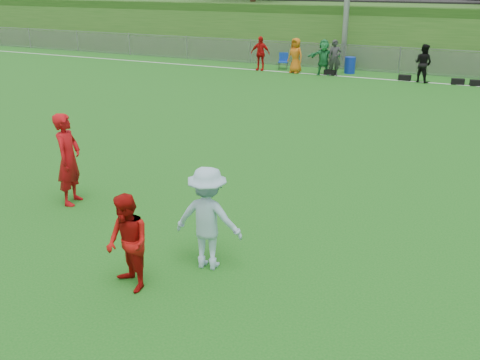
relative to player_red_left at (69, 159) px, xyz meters
The scene contains 11 objects.
ground 3.86m from the player_red_left, ahead, with size 120.00×120.00×0.00m, color #135B15.
sideline_far 17.83m from the player_red_left, 78.03° to the left, with size 60.00×0.10×0.01m, color white.
fence 19.77m from the player_red_left, 79.23° to the left, with size 58.00×0.06×1.30m.
berm 30.65m from the player_red_left, 83.08° to the left, with size 120.00×18.00×3.00m, color #1D4C15.
spectator_row 17.43m from the player_red_left, 87.86° to the left, with size 8.93×1.01×1.69m.
gear_bags 18.17m from the player_red_left, 74.88° to the left, with size 7.18×0.40×0.26m.
player_red_left is the anchor object (origin of this frame).
player_red_center 3.82m from the player_red_left, 36.32° to the right, with size 0.75×0.58×1.54m, color #A30E0B.
player_blue 4.04m from the player_red_left, 16.80° to the right, with size 1.12×0.64×1.73m, color #94BDCE.
recycling_bin 18.49m from the player_red_left, 85.39° to the left, with size 0.53×0.53×0.79m, color #0E2B9F.
camp_chair 18.36m from the player_red_left, 96.09° to the left, with size 0.56×0.57×0.83m.
Camera 1 is at (3.87, -7.48, 4.52)m, focal length 40.00 mm.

